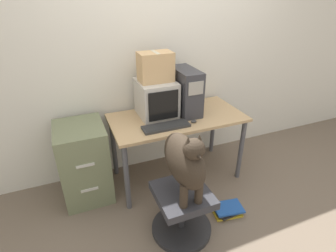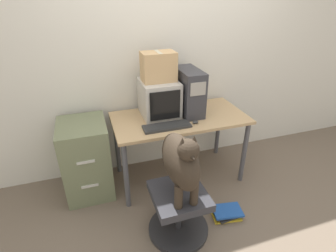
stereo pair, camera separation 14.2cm
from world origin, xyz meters
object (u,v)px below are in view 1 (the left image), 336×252
object	(u,v)px
office_chair	(182,210)
dog	(185,160)
keyboard	(166,126)
filing_cabinet	(84,162)
pc_tower	(185,91)
cardboard_box	(156,67)
book_stack_floor	(228,210)
crt_monitor	(156,98)

from	to	relation	value
office_chair	dog	world-z (taller)	dog
keyboard	filing_cabinet	xyz separation A→B (m)	(-0.77, 0.25, -0.37)
dog	filing_cabinet	distance (m)	1.14
pc_tower	cardboard_box	bearing A→B (deg)	172.48
dog	book_stack_floor	xyz separation A→B (m)	(0.49, 0.02, -0.72)
filing_cabinet	keyboard	bearing A→B (deg)	-18.27
office_chair	pc_tower	bearing A→B (deg)	64.13
office_chair	dog	bearing A→B (deg)	-90.00
keyboard	book_stack_floor	xyz separation A→B (m)	(0.42, -0.54, -0.72)
crt_monitor	keyboard	xyz separation A→B (m)	(-0.01, -0.30, -0.17)
office_chair	filing_cabinet	bearing A→B (deg)	131.21
dog	cardboard_box	xyz separation A→B (m)	(0.09, 0.86, 0.49)
book_stack_floor	office_chair	bearing A→B (deg)	-179.24
filing_cabinet	pc_tower	bearing A→B (deg)	0.44
pc_tower	office_chair	size ratio (longest dim) A/B	0.87
book_stack_floor	filing_cabinet	bearing A→B (deg)	146.36
dog	cardboard_box	world-z (taller)	cardboard_box
office_chair	cardboard_box	world-z (taller)	cardboard_box
keyboard	cardboard_box	bearing A→B (deg)	87.23
pc_tower	cardboard_box	distance (m)	0.41
filing_cabinet	book_stack_floor	xyz separation A→B (m)	(1.19, -0.79, -0.35)
pc_tower	keyboard	bearing A→B (deg)	-140.58
crt_monitor	pc_tower	bearing A→B (deg)	-6.81
crt_monitor	dog	distance (m)	0.88
crt_monitor	dog	xyz separation A→B (m)	(-0.09, -0.86, -0.17)
dog	pc_tower	bearing A→B (deg)	64.56
crt_monitor	dog	world-z (taller)	crt_monitor
keyboard	filing_cabinet	distance (m)	0.89
pc_tower	book_stack_floor	distance (m)	1.24
crt_monitor	pc_tower	world-z (taller)	pc_tower
dog	cardboard_box	bearing A→B (deg)	84.30
filing_cabinet	office_chair	bearing A→B (deg)	-48.79
cardboard_box	keyboard	bearing A→B (deg)	-92.77
office_chair	filing_cabinet	distance (m)	1.07
cardboard_box	pc_tower	bearing A→B (deg)	-7.52
dog	filing_cabinet	bearing A→B (deg)	130.65
book_stack_floor	crt_monitor	bearing A→B (deg)	115.82
pc_tower	dog	bearing A→B (deg)	-115.44
crt_monitor	office_chair	distance (m)	1.10
crt_monitor	office_chair	xyz separation A→B (m)	(-0.09, -0.84, -0.70)
dog	filing_cabinet	xyz separation A→B (m)	(-0.70, 0.82, -0.37)
crt_monitor	filing_cabinet	world-z (taller)	crt_monitor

